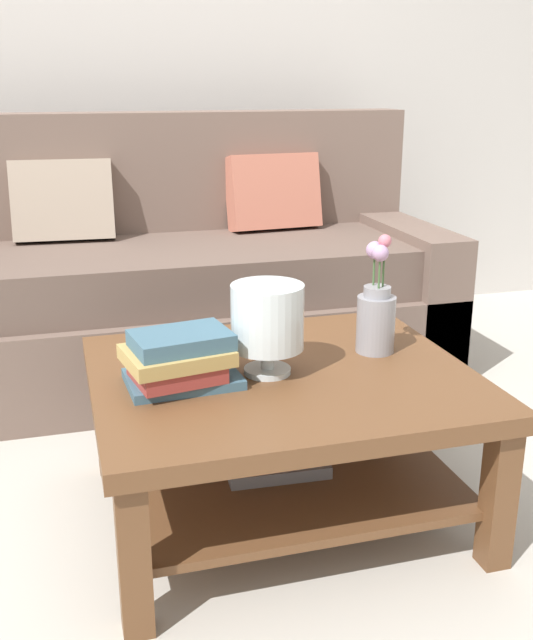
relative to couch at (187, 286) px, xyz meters
The scene contains 7 objects.
ground_plane 0.99m from the couch, 91.40° to the right, with size 10.00×10.00×0.00m, color #B7B2A8.
back_wall 1.23m from the couch, 91.78° to the left, with size 6.40×0.12×2.70m, color #BCB7B2.
couch is the anchor object (origin of this frame).
coffee_table 1.20m from the couch, 87.68° to the right, with size 1.02×0.87×0.44m.
book_stack_main 1.25m from the couch, 100.73° to the right, with size 0.31×0.24×0.15m.
glass_hurricane_vase 1.22m from the couch, 89.53° to the right, with size 0.19×0.19×0.25m.
flower_pitcher 1.19m from the couch, 72.33° to the right, with size 0.11×0.11×0.34m.
Camera 1 is at (-0.48, -2.07, 1.19)m, focal length 41.72 mm.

